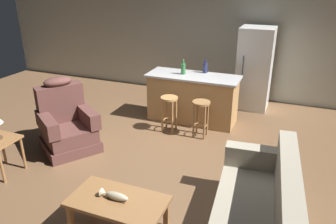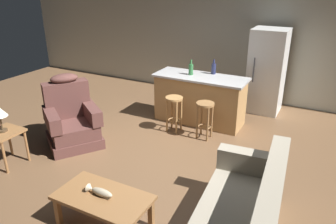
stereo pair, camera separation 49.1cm
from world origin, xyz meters
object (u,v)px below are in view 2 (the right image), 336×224
object	(u,v)px
coffee_table	(103,200)
bar_stool_left	(174,108)
kitchen_island	(200,99)
bottle_tall_green	(191,69)
bottle_short_amber	(214,68)
fish_figurine	(100,192)
end_table	(5,137)
bar_stool_right	(205,114)
recliner_near_lamp	(72,120)
refrigerator	(267,71)
couch	(242,220)

from	to	relation	value
coffee_table	bar_stool_left	distance (m)	2.70
kitchen_island	bottle_tall_green	size ratio (longest dim) A/B	6.12
coffee_table	bottle_tall_green	bearing A→B (deg)	96.90
bottle_short_amber	fish_figurine	bearing A→B (deg)	-90.22
end_table	bar_stool_right	world-z (taller)	bar_stool_right
recliner_near_lamp	kitchen_island	bearing A→B (deg)	83.96
fish_figurine	bottle_tall_green	bearing A→B (deg)	96.18
bottle_tall_green	kitchen_island	bearing A→B (deg)	-1.01
bottle_tall_green	refrigerator	bearing A→B (deg)	44.74
recliner_near_lamp	bar_stool_right	distance (m)	2.33
recliner_near_lamp	kitchen_island	xyz separation A→B (m)	(1.61, 1.87, 0.06)
recliner_near_lamp	bottle_tall_green	xyz separation A→B (m)	(1.40, 1.87, 0.64)
couch	refrigerator	xyz separation A→B (m)	(-0.68, 4.05, 0.54)
bar_stool_right	bottle_tall_green	xyz separation A→B (m)	(-0.57, 0.63, 0.59)
fish_figurine	bar_stool_left	bearing A→B (deg)	98.47
refrigerator	bottle_tall_green	distance (m)	1.71
fish_figurine	couch	world-z (taller)	couch
end_table	bottle_short_amber	size ratio (longest dim) A/B	1.94
couch	kitchen_island	xyz separation A→B (m)	(-1.68, 2.85, 0.14)
end_table	kitchen_island	world-z (taller)	kitchen_island
couch	bar_stool_left	distance (m)	2.94
couch	bar_stool_left	size ratio (longest dim) A/B	2.89
refrigerator	bottle_tall_green	size ratio (longest dim) A/B	5.99
couch	bar_stool_left	bearing A→B (deg)	-54.08
end_table	kitchen_island	size ratio (longest dim) A/B	0.31
kitchen_island	bar_stool_right	bearing A→B (deg)	-60.03
coffee_table	bar_stool_right	bearing A→B (deg)	86.27
fish_figurine	bar_stool_right	distance (m)	2.67
recliner_near_lamp	end_table	world-z (taller)	recliner_near_lamp
end_table	bottle_short_amber	xyz separation A→B (m)	(2.17, 3.14, 0.60)
fish_figurine	end_table	xyz separation A→B (m)	(-2.15, 0.41, -0.00)
end_table	bottle_tall_green	xyz separation A→B (m)	(1.80, 2.88, 0.60)
end_table	refrigerator	xyz separation A→B (m)	(3.00, 4.08, 0.42)
bottle_tall_green	bottle_short_amber	size ratio (longest dim) A/B	1.02
bar_stool_right	refrigerator	bearing A→B (deg)	70.86
bar_stool_right	recliner_near_lamp	bearing A→B (deg)	-147.85
bar_stool_left	bottle_short_amber	world-z (taller)	bottle_short_amber
end_table	bar_stool_left	xyz separation A→B (m)	(1.76, 2.25, 0.01)
recliner_near_lamp	bar_stool_left	world-z (taller)	recliner_near_lamp
couch	bottle_tall_green	bearing A→B (deg)	-61.57
couch	recliner_near_lamp	size ratio (longest dim) A/B	1.64
kitchen_island	bottle_tall_green	world-z (taller)	bottle_tall_green
bar_stool_left	bottle_short_amber	bearing A→B (deg)	65.28
couch	recliner_near_lamp	world-z (taller)	recliner_near_lamp
recliner_near_lamp	end_table	size ratio (longest dim) A/B	2.14
coffee_table	end_table	bearing A→B (deg)	169.39
kitchen_island	bottle_tall_green	distance (m)	0.62
kitchen_island	end_table	bearing A→B (deg)	-124.85
kitchen_island	bar_stool_left	size ratio (longest dim) A/B	2.65
bottle_short_amber	couch	bearing A→B (deg)	-63.95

